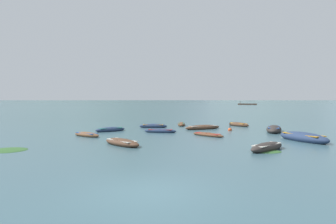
{
  "coord_description": "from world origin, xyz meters",
  "views": [
    {
      "loc": [
        1.4,
        -9.64,
        3.24
      ],
      "look_at": [
        -2.88,
        49.88,
        0.56
      ],
      "focal_mm": 30.18,
      "sensor_mm": 36.0,
      "label": 1
    }
  ],
  "objects_px": {
    "rowboat_3": "(160,131)",
    "ferry_0": "(247,104)",
    "rowboat_11": "(181,124)",
    "rowboat_2": "(110,130)",
    "rowboat_5": "(303,138)",
    "rowboat_8": "(122,143)",
    "rowboat_9": "(239,125)",
    "rowboat_4": "(274,129)",
    "rowboat_10": "(203,127)",
    "rowboat_6": "(208,135)",
    "rowboat_1": "(267,147)",
    "rowboat_0": "(153,126)",
    "mooring_buoy": "(230,130)",
    "rowboat_7": "(87,135)"
  },
  "relations": [
    {
      "from": "rowboat_9",
      "to": "rowboat_11",
      "type": "bearing_deg",
      "value": 178.9
    },
    {
      "from": "rowboat_3",
      "to": "ferry_0",
      "type": "xyz_separation_m",
      "value": [
        38.03,
        144.38,
        0.29
      ]
    },
    {
      "from": "rowboat_6",
      "to": "rowboat_0",
      "type": "bearing_deg",
      "value": 129.33
    },
    {
      "from": "rowboat_6",
      "to": "mooring_buoy",
      "type": "xyz_separation_m",
      "value": [
        2.57,
        4.41,
        -0.02
      ]
    },
    {
      "from": "rowboat_2",
      "to": "rowboat_10",
      "type": "distance_m",
      "value": 9.86
    },
    {
      "from": "rowboat_6",
      "to": "ferry_0",
      "type": "distance_m",
      "value": 150.48
    },
    {
      "from": "rowboat_1",
      "to": "mooring_buoy",
      "type": "bearing_deg",
      "value": 93.64
    },
    {
      "from": "rowboat_11",
      "to": "ferry_0",
      "type": "distance_m",
      "value": 141.54
    },
    {
      "from": "rowboat_10",
      "to": "ferry_0",
      "type": "xyz_separation_m",
      "value": [
        33.74,
        140.88,
        0.27
      ]
    },
    {
      "from": "rowboat_10",
      "to": "mooring_buoy",
      "type": "xyz_separation_m",
      "value": [
        2.73,
        -1.39,
        -0.08
      ]
    },
    {
      "from": "ferry_0",
      "to": "rowboat_9",
      "type": "bearing_deg",
      "value": -102.03
    },
    {
      "from": "rowboat_2",
      "to": "rowboat_6",
      "type": "xyz_separation_m",
      "value": [
        9.61,
        -2.99,
        -0.05
      ]
    },
    {
      "from": "rowboat_3",
      "to": "rowboat_11",
      "type": "distance_m",
      "value": 7.76
    },
    {
      "from": "rowboat_5",
      "to": "rowboat_11",
      "type": "bearing_deg",
      "value": 128.39
    },
    {
      "from": "rowboat_5",
      "to": "rowboat_8",
      "type": "bearing_deg",
      "value": -167.89
    },
    {
      "from": "rowboat_5",
      "to": "rowboat_6",
      "type": "xyz_separation_m",
      "value": [
        -7.2,
        2.49,
        -0.15
      ]
    },
    {
      "from": "rowboat_5",
      "to": "ferry_0",
      "type": "distance_m",
      "value": 151.49
    },
    {
      "from": "rowboat_0",
      "to": "rowboat_3",
      "type": "xyz_separation_m",
      "value": [
        1.29,
        -4.7,
        -0.03
      ]
    },
    {
      "from": "rowboat_2",
      "to": "rowboat_10",
      "type": "bearing_deg",
      "value": 16.62
    },
    {
      "from": "rowboat_0",
      "to": "rowboat_9",
      "type": "bearing_deg",
      "value": 14.92
    },
    {
      "from": "rowboat_6",
      "to": "rowboat_8",
      "type": "xyz_separation_m",
      "value": [
        -6.42,
        -5.41,
        0.06
      ]
    },
    {
      "from": "rowboat_1",
      "to": "rowboat_10",
      "type": "bearing_deg",
      "value": 105.35
    },
    {
      "from": "rowboat_5",
      "to": "rowboat_11",
      "type": "distance_m",
      "value": 15.73
    },
    {
      "from": "rowboat_2",
      "to": "rowboat_11",
      "type": "relative_size",
      "value": 1.01
    },
    {
      "from": "rowboat_6",
      "to": "rowboat_10",
      "type": "relative_size",
      "value": 0.7
    },
    {
      "from": "rowboat_2",
      "to": "ferry_0",
      "type": "bearing_deg",
      "value": 73.27
    },
    {
      "from": "rowboat_3",
      "to": "rowboat_1",
      "type": "bearing_deg",
      "value": -49.43
    },
    {
      "from": "rowboat_2",
      "to": "rowboat_5",
      "type": "distance_m",
      "value": 17.68
    },
    {
      "from": "rowboat_8",
      "to": "ferry_0",
      "type": "relative_size",
      "value": 0.31
    },
    {
      "from": "rowboat_7",
      "to": "mooring_buoy",
      "type": "distance_m",
      "value": 14.24
    },
    {
      "from": "rowboat_8",
      "to": "rowboat_9",
      "type": "relative_size",
      "value": 1.12
    },
    {
      "from": "rowboat_3",
      "to": "rowboat_9",
      "type": "xyz_separation_m",
      "value": [
        8.83,
        7.39,
        0.02
      ]
    },
    {
      "from": "rowboat_3",
      "to": "rowboat_11",
      "type": "bearing_deg",
      "value": 75.97
    },
    {
      "from": "rowboat_0",
      "to": "rowboat_2",
      "type": "height_order",
      "value": "rowboat_0"
    },
    {
      "from": "rowboat_5",
      "to": "rowboat_10",
      "type": "bearing_deg",
      "value": 131.55
    },
    {
      "from": "rowboat_2",
      "to": "rowboat_11",
      "type": "distance_m",
      "value": 9.82
    },
    {
      "from": "rowboat_0",
      "to": "rowboat_10",
      "type": "xyz_separation_m",
      "value": [
        5.58,
        -1.2,
        -0.0
      ]
    },
    {
      "from": "rowboat_4",
      "to": "rowboat_10",
      "type": "bearing_deg",
      "value": 163.24
    },
    {
      "from": "rowboat_0",
      "to": "mooring_buoy",
      "type": "bearing_deg",
      "value": -17.32
    },
    {
      "from": "rowboat_6",
      "to": "rowboat_9",
      "type": "height_order",
      "value": "rowboat_9"
    },
    {
      "from": "rowboat_5",
      "to": "ferry_0",
      "type": "height_order",
      "value": "ferry_0"
    },
    {
      "from": "rowboat_8",
      "to": "rowboat_9",
      "type": "xyz_separation_m",
      "value": [
        10.8,
        15.12,
        -0.0
      ]
    },
    {
      "from": "rowboat_4",
      "to": "rowboat_11",
      "type": "xyz_separation_m",
      "value": [
        -9.37,
        6.13,
        -0.1
      ]
    },
    {
      "from": "rowboat_1",
      "to": "ferry_0",
      "type": "relative_size",
      "value": 0.29
    },
    {
      "from": "rowboat_5",
      "to": "rowboat_8",
      "type": "distance_m",
      "value": 13.93
    },
    {
      "from": "rowboat_5",
      "to": "mooring_buoy",
      "type": "bearing_deg",
      "value": 123.82
    },
    {
      "from": "rowboat_2",
      "to": "mooring_buoy",
      "type": "xyz_separation_m",
      "value": [
        12.18,
        1.43,
        -0.07
      ]
    },
    {
      "from": "rowboat_6",
      "to": "rowboat_10",
      "type": "bearing_deg",
      "value": 91.54
    },
    {
      "from": "rowboat_0",
      "to": "rowboat_8",
      "type": "relative_size",
      "value": 0.9
    },
    {
      "from": "rowboat_9",
      "to": "rowboat_10",
      "type": "relative_size",
      "value": 0.73
    }
  ]
}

